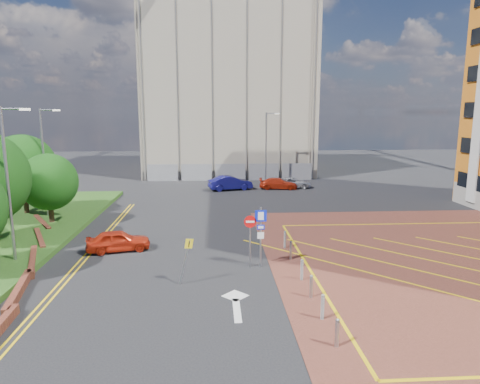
{
  "coord_description": "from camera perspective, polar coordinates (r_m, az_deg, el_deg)",
  "views": [
    {
      "loc": [
        -1.85,
        -20.35,
        8.01
      ],
      "look_at": [
        -0.39,
        4.11,
        3.43
      ],
      "focal_mm": 32.0,
      "sensor_mm": 36.0,
      "label": 1
    }
  ],
  "objects": [
    {
      "name": "tree_c",
      "position": [
        32.86,
        -24.14,
        1.23
      ],
      "size": [
        4.0,
        4.0,
        4.9
      ],
      "color": "#3D2B1C",
      "rests_on": "grass_bed"
    },
    {
      "name": "bollard_row",
      "position": [
        20.57,
        8.63,
        -11.04
      ],
      "size": [
        0.14,
        11.14,
        0.9
      ],
      "color": "#9EA0A8",
      "rests_on": "forecourt"
    },
    {
      "name": "warning_sign",
      "position": [
        20.34,
        -7.17,
        -8.37
      ],
      "size": [
        0.73,
        0.41,
        2.25
      ],
      "color": "#9EA0A8",
      "rests_on": "ground"
    },
    {
      "name": "lamp_back",
      "position": [
        48.85,
        3.59,
        6.29
      ],
      "size": [
        1.53,
        0.16,
        8.0
      ],
      "color": "#9EA0A8",
      "rests_on": "ground"
    },
    {
      "name": "lamp_left_far",
      "position": [
        34.87,
        -24.6,
        4.12
      ],
      "size": [
        1.53,
        0.16,
        8.0
      ],
      "color": "#9EA0A8",
      "rests_on": "grass_bed"
    },
    {
      "name": "car_blue_back",
      "position": [
        44.62,
        -1.3,
        1.22
      ],
      "size": [
        4.79,
        2.66,
        1.49
      ],
      "primitive_type": "imported",
      "rotation": [
        0.0,
        0.0,
        1.82
      ],
      "color": "navy",
      "rests_on": "ground"
    },
    {
      "name": "ground",
      "position": [
        21.94,
        1.68,
        -10.82
      ],
      "size": [
        140.0,
        140.0,
        0.0
      ],
      "primitive_type": "plane",
      "color": "black",
      "rests_on": "ground"
    },
    {
      "name": "retaining_wall",
      "position": [
        25.68,
        -26.31,
        -8.25
      ],
      "size": [
        6.06,
        20.33,
        0.4
      ],
      "color": "brown",
      "rests_on": "ground"
    },
    {
      "name": "car_red_back",
      "position": [
        45.39,
        5.13,
        1.13
      ],
      "size": [
        4.17,
        2.09,
        1.16
      ],
      "primitive_type": "imported",
      "rotation": [
        0.0,
        0.0,
        1.45
      ],
      "color": "red",
      "rests_on": "ground"
    },
    {
      "name": "construction_fence",
      "position": [
        50.91,
        -0.18,
        2.68
      ],
      "size": [
        21.6,
        0.06,
        2.0
      ],
      "primitive_type": "cube",
      "color": "gray",
      "rests_on": "ground"
    },
    {
      "name": "car_red_left",
      "position": [
        26.15,
        -15.93,
        -6.25
      ],
      "size": [
        3.87,
        2.27,
        1.24
      ],
      "primitive_type": "imported",
      "rotation": [
        0.0,
        0.0,
        1.81
      ],
      "color": "#B8260F",
      "rests_on": "ground"
    },
    {
      "name": "tree_d",
      "position": [
        36.66,
        -26.99,
        2.95
      ],
      "size": [
        5.0,
        5.0,
        6.08
      ],
      "color": "#3D2B1C",
      "rests_on": "grass_bed"
    },
    {
      "name": "construction_building",
      "position": [
        60.45,
        -1.71,
        13.42
      ],
      "size": [
        21.2,
        19.2,
        22.0
      ],
      "primitive_type": "cube",
      "color": "gray",
      "rests_on": "ground"
    },
    {
      "name": "lamp_left_near",
      "position": [
        24.95,
        -28.46,
        1.59
      ],
      "size": [
        1.53,
        0.16,
        8.0
      ],
      "color": "#9EA0A8",
      "rests_on": "grass_bed"
    },
    {
      "name": "car_silver_back",
      "position": [
        46.37,
        7.07,
        1.25
      ],
      "size": [
        4.15,
        2.4,
        1.09
      ],
      "primitive_type": "imported",
      "rotation": [
        0.0,
        0.0,
        1.41
      ],
      "color": "silver",
      "rests_on": "ground"
    },
    {
      "name": "sign_cluster",
      "position": [
        22.28,
        2.25,
        -5.19
      ],
      "size": [
        1.17,
        0.12,
        3.2
      ],
      "color": "#9EA0A8",
      "rests_on": "ground"
    }
  ]
}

